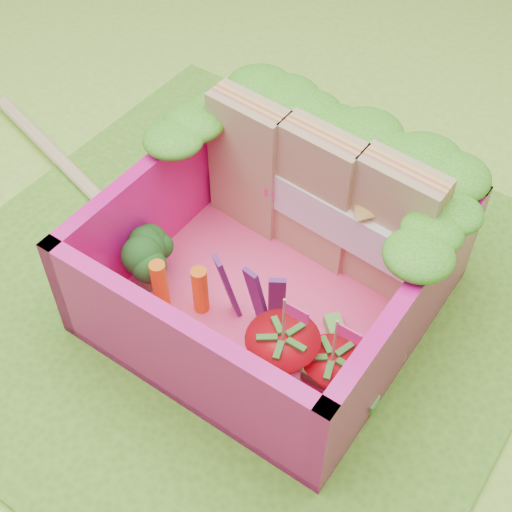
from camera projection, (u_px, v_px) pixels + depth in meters
The scene contains 13 objects.
ground at pixel (237, 293), 3.29m from camera, with size 14.00×14.00×0.00m, color #8AC236.
placemat at pixel (237, 291), 3.28m from camera, with size 2.60×2.60×0.03m, color #529C23.
bento_floor at pixel (271, 297), 3.20m from camera, with size 1.30×1.30×0.05m, color #FF417D.
bento_box at pixel (272, 261), 3.01m from camera, with size 1.30×1.30×0.55m.
lettuce_ruffle at pixel (334, 142), 3.01m from camera, with size 1.43×0.77×0.11m.
sandwich_stack at pixel (318, 196), 3.12m from camera, with size 1.22×0.27×0.67m.
broccoli at pixel (146, 256), 3.10m from camera, with size 0.33×0.33×0.25m.
carrot_sticks at pixel (179, 288), 3.03m from camera, with size 0.21×0.17×0.29m.
purple_wedges at pixel (254, 295), 2.93m from camera, with size 0.28×0.10×0.38m.
strawberry_left at pixel (282, 360), 2.77m from camera, with size 0.29×0.29×0.53m.
strawberry_right at pixel (330, 375), 2.76m from camera, with size 0.23×0.23×0.47m.
snap_peas at pixel (328, 362), 2.91m from camera, with size 0.61×0.56×0.05m.
chopsticks at pixel (97, 197), 3.63m from camera, with size 2.14×0.62×0.05m.
Camera 1 is at (1.25, -1.63, 2.57)m, focal length 50.00 mm.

